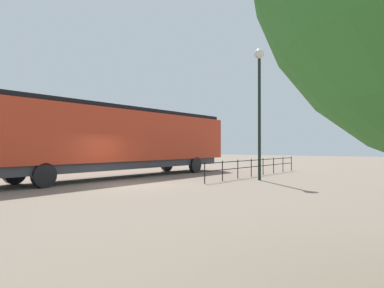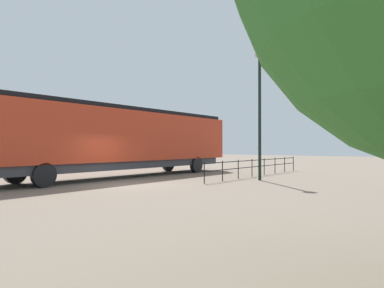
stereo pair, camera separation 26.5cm
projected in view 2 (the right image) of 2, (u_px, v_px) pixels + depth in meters
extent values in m
plane|color=#756656|center=(126.00, 185.00, 16.58)|extent=(120.00, 120.00, 0.00)
cube|color=red|center=(122.00, 136.00, 20.71)|extent=(2.89, 17.67, 2.86)
cube|color=black|center=(199.00, 144.00, 26.86)|extent=(2.78, 2.21, 2.00)
cube|color=black|center=(122.00, 110.00, 20.72)|extent=(2.60, 16.96, 0.24)
cube|color=#38383D|center=(122.00, 164.00, 20.69)|extent=(2.60, 16.26, 0.45)
cylinder|color=black|center=(168.00, 164.00, 25.98)|extent=(0.30, 1.10, 1.10)
cylinder|color=black|center=(196.00, 165.00, 24.41)|extent=(0.30, 1.10, 1.10)
cylinder|color=black|center=(15.00, 173.00, 16.98)|extent=(0.30, 1.10, 1.10)
cylinder|color=black|center=(44.00, 175.00, 15.41)|extent=(0.30, 1.10, 1.10)
cylinder|color=black|center=(260.00, 118.00, 18.86)|extent=(0.16, 0.16, 6.68)
sphere|color=silver|center=(260.00, 54.00, 18.89)|extent=(0.55, 0.55, 0.55)
cube|color=black|center=(258.00, 160.00, 21.73)|extent=(0.04, 11.65, 0.04)
cube|color=black|center=(258.00, 166.00, 21.72)|extent=(0.04, 11.65, 0.04)
cylinder|color=black|center=(204.00, 173.00, 17.09)|extent=(0.05, 0.05, 1.07)
cylinder|color=black|center=(222.00, 171.00, 18.41)|extent=(0.05, 0.05, 1.07)
cylinder|color=black|center=(238.00, 169.00, 19.74)|extent=(0.05, 0.05, 1.07)
cylinder|color=black|center=(252.00, 168.00, 21.06)|extent=(0.05, 0.05, 1.07)
cylinder|color=black|center=(264.00, 167.00, 22.39)|extent=(0.05, 0.05, 1.07)
cylinder|color=black|center=(275.00, 166.00, 23.71)|extent=(0.05, 0.05, 1.07)
cylinder|color=black|center=(285.00, 165.00, 25.04)|extent=(0.05, 0.05, 1.07)
cylinder|color=black|center=(293.00, 164.00, 26.36)|extent=(0.05, 0.05, 1.07)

